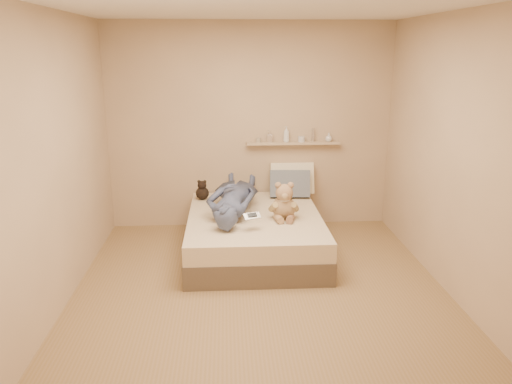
{
  "coord_description": "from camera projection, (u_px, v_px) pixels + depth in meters",
  "views": [
    {
      "loc": [
        -0.31,
        -4.41,
        2.26
      ],
      "look_at": [
        0.0,
        0.65,
        0.8
      ],
      "focal_mm": 35.0,
      "sensor_mm": 36.0,
      "label": 1
    }
  ],
  "objects": [
    {
      "name": "person",
      "position": [
        233.0,
        197.0,
        5.7
      ],
      "size": [
        0.76,
        1.54,
        0.35
      ],
      "primitive_type": "imported",
      "rotation": [
        0.0,
        0.0,
        2.99
      ],
      "color": "#4C5378",
      "rests_on": "bed"
    },
    {
      "name": "teddy_bear",
      "position": [
        284.0,
        204.0,
        5.45
      ],
      "size": [
        0.35,
        0.34,
        0.43
      ],
      "color": "#8B694C",
      "rests_on": "bed"
    },
    {
      "name": "wall_shelf",
      "position": [
        293.0,
        143.0,
        6.37
      ],
      "size": [
        1.2,
        0.12,
        0.03
      ],
      "primitive_type": "cube",
      "color": "tan",
      "rests_on": "wall_back"
    },
    {
      "name": "dark_plush",
      "position": [
        202.0,
        191.0,
        6.19
      ],
      "size": [
        0.16,
        0.16,
        0.25
      ],
      "color": "black",
      "rests_on": "bed"
    },
    {
      "name": "game_console",
      "position": [
        252.0,
        216.0,
        5.11
      ],
      "size": [
        0.19,
        0.14,
        0.06
      ],
      "color": "silver",
      "rests_on": "bed"
    },
    {
      "name": "room",
      "position": [
        260.0,
        159.0,
        4.51
      ],
      "size": [
        3.8,
        3.8,
        3.8
      ],
      "color": "olive",
      "rests_on": "ground"
    },
    {
      "name": "pillow_cream",
      "position": [
        292.0,
        179.0,
        6.41
      ],
      "size": [
        0.55,
        0.28,
        0.43
      ],
      "primitive_type": "cube",
      "rotation": [
        -0.3,
        0.0,
        0.01
      ],
      "color": "#F3E6C0",
      "rests_on": "bed"
    },
    {
      "name": "shelf_bottles",
      "position": [
        295.0,
        136.0,
        6.34
      ],
      "size": [
        0.99,
        0.11,
        0.2
      ],
      "color": "#ADA594",
      "rests_on": "wall_shelf"
    },
    {
      "name": "pillow_grey",
      "position": [
        290.0,
        184.0,
        6.29
      ],
      "size": [
        0.52,
        0.27,
        0.37
      ],
      "primitive_type": "cube",
      "rotation": [
        -0.31,
        0.0,
        -0.07
      ],
      "color": "slate",
      "rests_on": "bed"
    },
    {
      "name": "bed",
      "position": [
        255.0,
        234.0,
        5.7
      ],
      "size": [
        1.5,
        1.9,
        0.45
      ],
      "color": "brown",
      "rests_on": "floor"
    }
  ]
}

